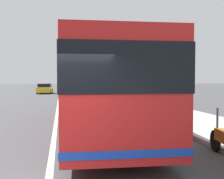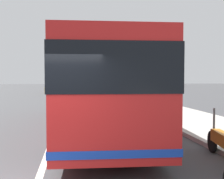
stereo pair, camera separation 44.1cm
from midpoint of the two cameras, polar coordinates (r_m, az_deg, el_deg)
sidewalk_curb at (r=15.46m, az=14.40°, el=-5.16°), size 110.00×3.60×0.14m
lane_divider_line at (r=14.29m, az=-10.18°, el=-6.00°), size 110.00×0.16×0.01m
coach_bus at (r=11.09m, az=-1.22°, el=1.06°), size 12.25×3.32×3.12m
motorcycle_far_end at (r=7.38m, az=24.19°, el=-10.30°), size 2.32×0.50×1.25m
car_ahead_same_lane at (r=39.34m, az=-11.97°, el=0.18°), size 4.32×2.11×1.39m
car_behind_bus at (r=38.39m, az=-5.81°, el=0.20°), size 4.08×1.89×1.42m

